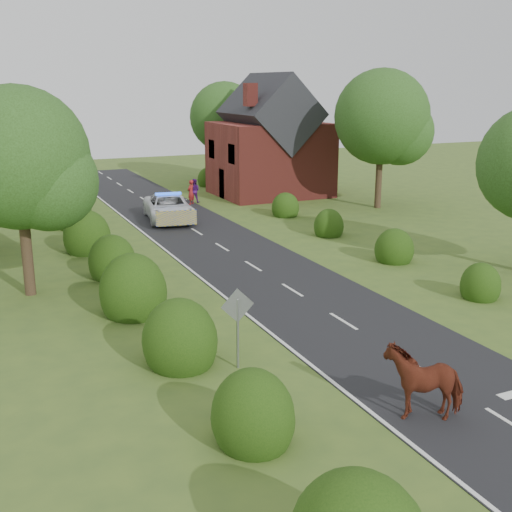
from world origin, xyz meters
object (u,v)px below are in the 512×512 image
pedestrian_red (191,192)px  pedestrian_purple (194,191)px  road_sign (238,317)px  cow (423,384)px  police_van (169,208)px

pedestrian_red → pedestrian_purple: bearing=-164.6°
road_sign → pedestrian_red: bearing=74.1°
road_sign → cow: road_sign is taller
cow → police_van: bearing=-162.0°
cow → road_sign: bearing=-123.1°
pedestrian_red → police_van: bearing=18.0°
road_sign → cow: (3.33, -4.52, -0.85)m
road_sign → cow: size_ratio=1.12×
pedestrian_red → cow: bearing=43.5°
road_sign → cow: bearing=-53.7°
cow → pedestrian_purple: (4.71, 31.68, 0.06)m
road_sign → pedestrian_purple: size_ratio=1.46×
pedestrian_purple → road_sign: bearing=105.9°
road_sign → pedestrian_red: (7.56, 26.50, -0.77)m
road_sign → pedestrian_purple: road_sign is taller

